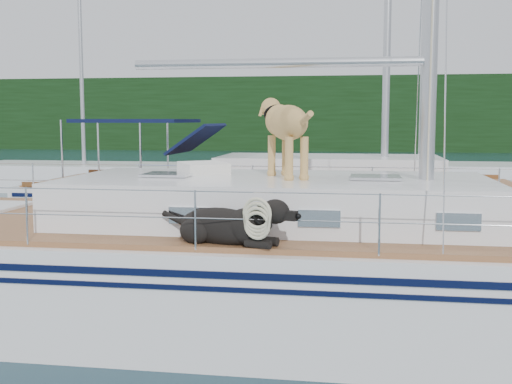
# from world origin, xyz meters

# --- Properties ---
(ground) EXTENTS (120.00, 120.00, 0.00)m
(ground) POSITION_xyz_m (0.00, 0.00, 0.00)
(ground) COLOR black
(ground) RESTS_ON ground
(tree_line) EXTENTS (90.00, 3.00, 6.00)m
(tree_line) POSITION_xyz_m (0.00, 45.00, 3.00)
(tree_line) COLOR black
(tree_line) RESTS_ON ground
(shore_bank) EXTENTS (92.00, 1.00, 1.20)m
(shore_bank) POSITION_xyz_m (0.00, 46.20, 0.60)
(shore_bank) COLOR #595147
(shore_bank) RESTS_ON ground
(main_sailboat) EXTENTS (12.00, 3.82, 14.01)m
(main_sailboat) POSITION_xyz_m (0.10, -0.00, 0.68)
(main_sailboat) COLOR white
(main_sailboat) RESTS_ON ground
(neighbor_sailboat) EXTENTS (11.00, 3.50, 13.30)m
(neighbor_sailboat) POSITION_xyz_m (0.07, 6.36, 0.63)
(neighbor_sailboat) COLOR white
(neighbor_sailboat) RESTS_ON ground
(bg_boat_west) EXTENTS (8.00, 3.00, 11.65)m
(bg_boat_west) POSITION_xyz_m (-8.00, 14.00, 0.45)
(bg_boat_west) COLOR white
(bg_boat_west) RESTS_ON ground
(bg_boat_center) EXTENTS (7.20, 3.00, 11.65)m
(bg_boat_center) POSITION_xyz_m (4.00, 16.00, 0.45)
(bg_boat_center) COLOR white
(bg_boat_center) RESTS_ON ground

